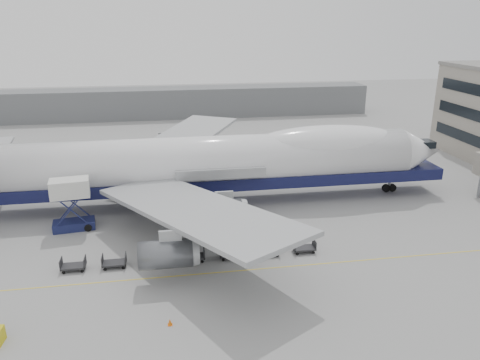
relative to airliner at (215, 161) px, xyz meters
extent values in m
plane|color=gray|center=(-0.64, -12.00, -5.62)|extent=(260.00, 260.00, 0.00)
cube|color=gold|center=(-0.64, -18.00, -5.62)|extent=(60.00, 0.15, 0.01)
cylinder|color=slate|center=(35.36, -4.00, -4.12)|extent=(0.50, 0.50, 3.00)
cube|color=slate|center=(-10.64, 58.00, -2.12)|extent=(110.00, 8.00, 7.00)
cylinder|color=white|center=(-0.64, 0.00, 0.08)|extent=(52.00, 6.40, 6.40)
cube|color=#10133C|center=(0.36, 0.00, -2.48)|extent=(60.00, 5.76, 1.50)
cone|color=white|center=(28.36, 0.00, 0.08)|extent=(6.00, 6.40, 6.40)
ellipsoid|color=white|center=(14.96, 0.00, 1.84)|extent=(20.67, 5.78, 4.56)
cube|color=#9EA0A3|center=(-3.64, -14.28, -0.52)|extent=(20.35, 26.74, 2.26)
cube|color=#9EA0A3|center=(-3.64, 14.28, -0.52)|extent=(20.35, 26.74, 2.26)
cylinder|color=#595B60|center=(-6.64, 19.00, -2.72)|extent=(4.80, 2.60, 2.60)
cylinder|color=#595B60|center=(-0.64, 10.00, -2.72)|extent=(4.80, 2.60, 2.60)
cylinder|color=#595B60|center=(-0.64, -10.00, -2.72)|extent=(4.80, 2.60, 2.60)
cylinder|color=#595B60|center=(-6.64, -19.00, -2.72)|extent=(4.80, 2.60, 2.60)
cylinder|color=slate|center=(24.36, 0.00, -4.37)|extent=(0.36, 0.36, 2.50)
cylinder|color=black|center=(24.36, 0.00, -5.07)|extent=(1.10, 0.45, 1.10)
cylinder|color=slate|center=(-3.64, -3.00, -4.37)|extent=(0.36, 0.36, 2.50)
cylinder|color=black|center=(-3.64, -3.00, -5.07)|extent=(1.10, 0.45, 1.10)
cylinder|color=slate|center=(-3.64, 3.00, -4.37)|extent=(0.36, 0.36, 2.50)
cylinder|color=black|center=(-3.64, 3.00, -5.07)|extent=(1.10, 0.45, 1.10)
cube|color=#1A2050|center=(-16.94, -5.58, -5.12)|extent=(4.83, 2.78, 1.01)
cube|color=silver|center=(-16.94, -5.58, -0.62)|extent=(4.49, 2.91, 2.02)
cube|color=#1A2050|center=(-16.94, -6.58, -2.82)|extent=(3.27, 0.54, 3.62)
cube|color=#1A2050|center=(-16.94, -4.57, -2.82)|extent=(3.27, 0.54, 3.62)
cube|color=slate|center=(-16.94, -4.11, -0.62)|extent=(2.32, 1.38, 0.15)
cylinder|color=black|center=(-18.59, -6.49, -5.21)|extent=(0.83, 0.32, 0.83)
cylinder|color=black|center=(-18.59, -4.66, -5.21)|extent=(0.83, 0.32, 0.83)
cylinder|color=black|center=(-15.29, -6.49, -5.21)|extent=(0.83, 0.32, 0.83)
cylinder|color=black|center=(-15.29, -4.66, -5.21)|extent=(0.83, 0.32, 0.83)
cone|color=#DC600B|center=(-6.53, -25.38, -5.35)|extent=(0.36, 0.36, 0.55)
cube|color=#DC600B|center=(-6.53, -25.38, -5.61)|extent=(0.38, 0.38, 0.03)
cube|color=#2D2D30|center=(-15.45, -15.32, -5.17)|extent=(2.30, 1.35, 0.18)
cube|color=#2D2D30|center=(-16.55, -15.32, -4.77)|extent=(0.08, 1.35, 0.90)
cube|color=#2D2D30|center=(-14.35, -15.32, -4.77)|extent=(0.08, 1.35, 0.90)
cylinder|color=black|center=(-16.30, -15.87, -5.47)|extent=(0.30, 0.12, 0.30)
cylinder|color=black|center=(-16.30, -14.77, -5.47)|extent=(0.30, 0.12, 0.30)
cylinder|color=black|center=(-14.60, -15.87, -5.47)|extent=(0.30, 0.12, 0.30)
cylinder|color=black|center=(-14.60, -14.77, -5.47)|extent=(0.30, 0.12, 0.30)
cube|color=#2D2D30|center=(-11.64, -15.32, -5.17)|extent=(2.30, 1.35, 0.18)
cube|color=#2D2D30|center=(-12.74, -15.32, -4.77)|extent=(0.08, 1.35, 0.90)
cube|color=#2D2D30|center=(-10.54, -15.32, -4.77)|extent=(0.08, 1.35, 0.90)
cylinder|color=black|center=(-12.49, -15.87, -5.47)|extent=(0.30, 0.12, 0.30)
cylinder|color=black|center=(-12.49, -14.77, -5.47)|extent=(0.30, 0.12, 0.30)
cylinder|color=black|center=(-10.79, -15.87, -5.47)|extent=(0.30, 0.12, 0.30)
cylinder|color=black|center=(-10.79, -14.77, -5.47)|extent=(0.30, 0.12, 0.30)
cube|color=#2D2D30|center=(-7.82, -15.32, -5.17)|extent=(2.30, 1.35, 0.18)
cube|color=#2D2D30|center=(-8.92, -15.32, -4.77)|extent=(0.08, 1.35, 0.90)
cube|color=#2D2D30|center=(-6.72, -15.32, -4.77)|extent=(0.08, 1.35, 0.90)
cylinder|color=black|center=(-8.67, -15.87, -5.47)|extent=(0.30, 0.12, 0.30)
cylinder|color=black|center=(-8.67, -14.77, -5.47)|extent=(0.30, 0.12, 0.30)
cylinder|color=black|center=(-6.97, -15.87, -5.47)|extent=(0.30, 0.12, 0.30)
cylinder|color=black|center=(-6.97, -14.77, -5.47)|extent=(0.30, 0.12, 0.30)
cube|color=#2D2D30|center=(-4.01, -15.32, -5.17)|extent=(2.30, 1.35, 0.18)
cube|color=#2D2D30|center=(-5.11, -15.32, -4.77)|extent=(0.08, 1.35, 0.90)
cube|color=#2D2D30|center=(-2.91, -15.32, -4.77)|extent=(0.08, 1.35, 0.90)
cylinder|color=black|center=(-4.86, -15.87, -5.47)|extent=(0.30, 0.12, 0.30)
cylinder|color=black|center=(-4.86, -14.77, -5.47)|extent=(0.30, 0.12, 0.30)
cylinder|color=black|center=(-3.16, -15.87, -5.47)|extent=(0.30, 0.12, 0.30)
cylinder|color=black|center=(-3.16, -14.77, -5.47)|extent=(0.30, 0.12, 0.30)
cube|color=#2D2D30|center=(-0.19, -15.32, -5.17)|extent=(2.30, 1.35, 0.18)
cube|color=#2D2D30|center=(-1.29, -15.32, -4.77)|extent=(0.08, 1.35, 0.90)
cube|color=#2D2D30|center=(0.91, -15.32, -4.77)|extent=(0.08, 1.35, 0.90)
cylinder|color=black|center=(-1.04, -15.87, -5.47)|extent=(0.30, 0.12, 0.30)
cylinder|color=black|center=(-1.04, -14.77, -5.47)|extent=(0.30, 0.12, 0.30)
cylinder|color=black|center=(0.66, -15.87, -5.47)|extent=(0.30, 0.12, 0.30)
cylinder|color=black|center=(0.66, -14.77, -5.47)|extent=(0.30, 0.12, 0.30)
cube|color=#2D2D30|center=(3.62, -15.32, -5.17)|extent=(2.30, 1.35, 0.18)
cube|color=#2D2D30|center=(2.52, -15.32, -4.77)|extent=(0.08, 1.35, 0.90)
cube|color=#2D2D30|center=(4.72, -15.32, -4.77)|extent=(0.08, 1.35, 0.90)
cylinder|color=black|center=(2.77, -15.87, -5.47)|extent=(0.30, 0.12, 0.30)
cylinder|color=black|center=(2.77, -14.77, -5.47)|extent=(0.30, 0.12, 0.30)
cylinder|color=black|center=(4.47, -15.87, -5.47)|extent=(0.30, 0.12, 0.30)
cylinder|color=black|center=(4.47, -14.77, -5.47)|extent=(0.30, 0.12, 0.30)
cube|color=#2D2D30|center=(7.43, -15.32, -5.17)|extent=(2.30, 1.35, 0.18)
cube|color=#2D2D30|center=(6.33, -15.32, -4.77)|extent=(0.08, 1.35, 0.90)
cube|color=#2D2D30|center=(8.53, -15.32, -4.77)|extent=(0.08, 1.35, 0.90)
cylinder|color=black|center=(6.58, -15.87, -5.47)|extent=(0.30, 0.12, 0.30)
cylinder|color=black|center=(6.58, -14.77, -5.47)|extent=(0.30, 0.12, 0.30)
cylinder|color=black|center=(8.28, -15.87, -5.47)|extent=(0.30, 0.12, 0.30)
cylinder|color=black|center=(8.28, -14.77, -5.47)|extent=(0.30, 0.12, 0.30)
camera|label=1|loc=(-6.16, -56.98, 17.28)|focal=35.00mm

